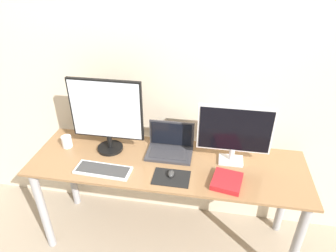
{
  "coord_description": "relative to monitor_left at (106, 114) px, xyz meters",
  "views": [
    {
      "loc": [
        0.28,
        -1.32,
        2.02
      ],
      "look_at": [
        0.0,
        0.32,
        1.03
      ],
      "focal_mm": 32.0,
      "sensor_mm": 36.0,
      "label": 1
    }
  ],
  "objects": [
    {
      "name": "mug",
      "position": [
        -0.32,
        -0.02,
        -0.25
      ],
      "size": [
        0.07,
        0.07,
        0.09
      ],
      "color": "white",
      "rests_on": "desk"
    },
    {
      "name": "desk",
      "position": [
        0.44,
        -0.08,
        -0.43
      ],
      "size": [
        1.89,
        0.58,
        0.76
      ],
      "color": "olive",
      "rests_on": "ground_plane"
    },
    {
      "name": "mouse",
      "position": [
        0.48,
        -0.22,
        -0.27
      ],
      "size": [
        0.04,
        0.07,
        0.03
      ],
      "color": "#333333",
      "rests_on": "mousepad"
    },
    {
      "name": "book",
      "position": [
        0.84,
        -0.23,
        -0.27
      ],
      "size": [
        0.21,
        0.22,
        0.03
      ],
      "color": "red",
      "rests_on": "desk"
    },
    {
      "name": "keyboard",
      "position": [
        0.04,
        -0.25,
        -0.28
      ],
      "size": [
        0.38,
        0.15,
        0.02
      ],
      "color": "silver",
      "rests_on": "desk"
    },
    {
      "name": "laptop",
      "position": [
        0.44,
        0.04,
        -0.24
      ],
      "size": [
        0.32,
        0.21,
        0.22
      ],
      "color": "#333338",
      "rests_on": "desk"
    },
    {
      "name": "mousepad",
      "position": [
        0.49,
        -0.24,
        -0.29
      ],
      "size": [
        0.24,
        0.17,
        0.0
      ],
      "color": "black",
      "rests_on": "desk"
    },
    {
      "name": "wall_back",
      "position": [
        0.44,
        0.27,
        0.2
      ],
      "size": [
        7.0,
        0.05,
        2.5
      ],
      "color": "beige",
      "rests_on": "ground_plane"
    },
    {
      "name": "monitor_right",
      "position": [
        0.87,
        0.0,
        -0.06
      ],
      "size": [
        0.48,
        0.11,
        0.42
      ],
      "color": "silver",
      "rests_on": "desk"
    },
    {
      "name": "monitor_left",
      "position": [
        0.0,
        0.0,
        0.0
      ],
      "size": [
        0.51,
        0.18,
        0.54
      ],
      "color": "black",
      "rests_on": "desk"
    }
  ]
}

